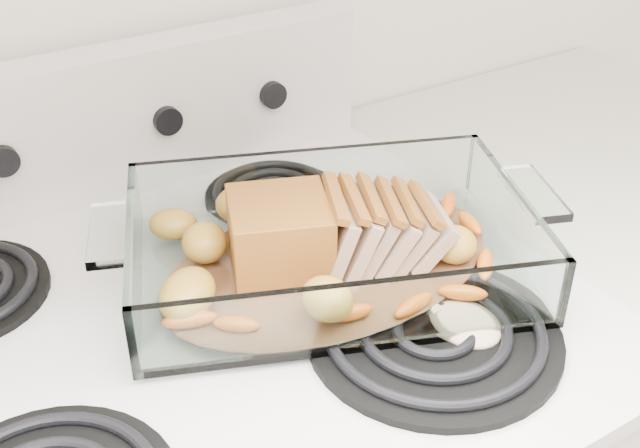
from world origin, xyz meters
TOP-DOWN VIEW (x-y plane):
  - counter_right at (0.67, 1.66)m, footprint 0.58×0.68m
  - baking_dish at (0.16, 1.64)m, footprint 0.41×0.27m
  - pork_roast at (0.15, 1.64)m, footprint 0.23×0.10m
  - roast_vegetables at (0.16, 1.67)m, footprint 0.32×0.18m
  - wooden_spoon at (0.22, 1.55)m, footprint 0.06×0.30m

SIDE VIEW (x-z plane):
  - counter_right at x=0.67m, z-range 0.00..0.93m
  - wooden_spoon at x=0.22m, z-range 0.93..0.96m
  - baking_dish at x=0.16m, z-range 0.93..1.00m
  - roast_vegetables at x=0.16m, z-range 0.95..0.99m
  - pork_roast at x=0.15m, z-range 0.95..1.03m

